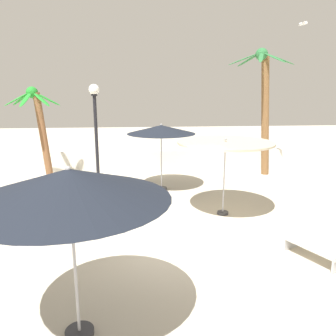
# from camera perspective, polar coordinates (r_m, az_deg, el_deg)

# --- Properties ---
(ground_plane) EXTENTS (56.00, 56.00, 0.00)m
(ground_plane) POSITION_cam_1_polar(r_m,az_deg,el_deg) (9.06, 1.56, -12.79)
(ground_plane) COLOR beige
(boundary_wall) EXTENTS (25.20, 0.30, 1.06)m
(boundary_wall) POSITION_cam_1_polar(r_m,az_deg,el_deg) (16.49, -1.55, 1.20)
(boundary_wall) COLOR silver
(boundary_wall) RESTS_ON ground_plane
(patio_umbrella_0) EXTENTS (2.69, 2.69, 2.67)m
(patio_umbrella_0) POSITION_cam_1_polar(r_m,az_deg,el_deg) (13.16, -1.16, 6.52)
(patio_umbrella_0) COLOR #333338
(patio_umbrella_0) RESTS_ON ground_plane
(patio_umbrella_2) EXTENTS (3.07, 3.07, 2.88)m
(patio_umbrella_2) POSITION_cam_1_polar(r_m,az_deg,el_deg) (5.20, -16.48, -2.83)
(patio_umbrella_2) COLOR #333338
(patio_umbrella_2) RESTS_ON ground_plane
(patio_umbrella_3) EXTENTS (3.01, 3.01, 2.50)m
(patio_umbrella_3) POSITION_cam_1_polar(r_m,az_deg,el_deg) (10.59, 9.75, 3.99)
(patio_umbrella_3) COLOR #333338
(patio_umbrella_3) RESTS_ON ground_plane
(palm_tree_0) EXTENTS (2.90, 2.71, 5.76)m
(palm_tree_0) POSITION_cam_1_polar(r_m,az_deg,el_deg) (16.20, 16.07, 11.21)
(palm_tree_0) COLOR brown
(palm_tree_0) RESTS_ON ground_plane
(palm_tree_1) EXTENTS (2.12, 2.15, 4.09)m
(palm_tree_1) POSITION_cam_1_polar(r_m,az_deg,el_deg) (14.60, -20.99, 7.03)
(palm_tree_1) COLOR brown
(palm_tree_1) RESTS_ON ground_plane
(lamp_post_1) EXTENTS (0.38, 0.38, 4.16)m
(lamp_post_1) POSITION_cam_1_polar(r_m,az_deg,el_deg) (12.37, -12.18, 6.51)
(lamp_post_1) COLOR black
(lamp_post_1) RESTS_ON ground_plane
(lounge_chair_0) EXTENTS (1.33, 1.93, 0.84)m
(lounge_chair_0) POSITION_cam_1_polar(r_m,az_deg,el_deg) (8.76, 25.06, -12.21)
(lounge_chair_0) COLOR #B7B7BC
(lounge_chair_0) RESTS_ON ground_plane
(seagull_0) EXTENTS (0.39, 0.96, 0.14)m
(seagull_0) POSITION_cam_1_polar(r_m,az_deg,el_deg) (17.58, 22.02, 21.86)
(seagull_0) COLOR white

